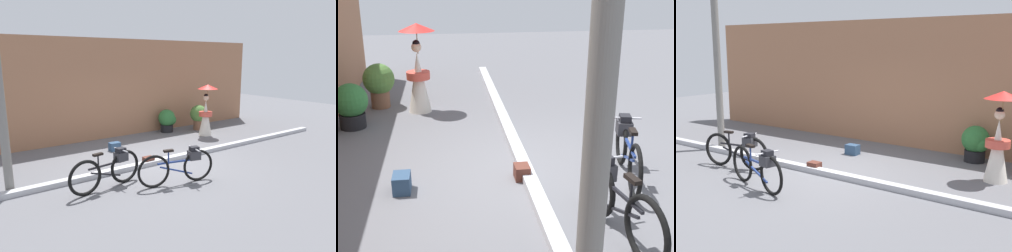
{
  "view_description": "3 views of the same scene",
  "coord_description": "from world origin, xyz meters",
  "views": [
    {
      "loc": [
        -4.47,
        -6.81,
        2.8
      ],
      "look_at": [
        0.68,
        0.41,
        0.89
      ],
      "focal_mm": 33.9,
      "sensor_mm": 36.0,
      "label": 1
    },
    {
      "loc": [
        -5.93,
        1.15,
        2.93
      ],
      "look_at": [
        -0.14,
        0.31,
        0.81
      ],
      "focal_mm": 47.0,
      "sensor_mm": 36.0,
      "label": 2
    },
    {
      "loc": [
        5.62,
        -6.89,
        2.73
      ],
      "look_at": [
        0.51,
        0.24,
        1.07
      ],
      "focal_mm": 45.42,
      "sensor_mm": 36.0,
      "label": 3
    }
  ],
  "objects": [
    {
      "name": "potted_plant_small",
      "position": [
        3.73,
        2.55,
        0.56
      ],
      "size": [
        0.7,
        0.68,
        0.98
      ],
      "color": "brown",
      "rests_on": "ground_plane"
    },
    {
      "name": "sidewalk_curb",
      "position": [
        0.0,
        0.0,
        0.06
      ],
      "size": [
        14.0,
        0.2,
        0.12
      ],
      "primitive_type": "cube",
      "color": "#B2B2B7",
      "rests_on": "ground_plane"
    },
    {
      "name": "ground_plane",
      "position": [
        0.0,
        0.0,
        0.0
      ],
      "size": [
        30.0,
        30.0,
        0.0
      ],
      "primitive_type": "plane",
      "color": "slate"
    },
    {
      "name": "person_with_parasol",
      "position": [
        3.29,
        1.68,
        0.91
      ],
      "size": [
        0.74,
        0.74,
        1.86
      ],
      "color": "silver",
      "rests_on": "ground_plane"
    },
    {
      "name": "backpack_on_pavement",
      "position": [
        -0.2,
        0.08,
        0.11
      ],
      "size": [
        0.27,
        0.22,
        0.21
      ],
      "color": "#592D23",
      "rests_on": "ground_plane"
    },
    {
      "name": "bicycle_near_officer",
      "position": [
        -1.73,
        -0.74,
        0.44
      ],
      "size": [
        1.77,
        0.48,
        0.84
      ],
      "color": "black",
      "rests_on": "ground_plane"
    },
    {
      "name": "utility_pole",
      "position": [
        -3.55,
        0.25,
        2.4
      ],
      "size": [
        0.18,
        0.18,
        4.8
      ],
      "primitive_type": "cylinder",
      "color": "slate",
      "rests_on": "ground_plane"
    },
    {
      "name": "bicycle_far_side",
      "position": [
        -0.32,
        -1.45,
        0.44
      ],
      "size": [
        1.8,
        0.57,
        0.83
      ],
      "color": "black",
      "rests_on": "ground_plane"
    },
    {
      "name": "backpack_spare",
      "position": [
        -0.35,
        1.79,
        0.13
      ],
      "size": [
        0.33,
        0.24,
        0.26
      ],
      "color": "navy",
      "rests_on": "ground_plane"
    },
    {
      "name": "potted_plant_by_door",
      "position": [
        2.44,
        2.92,
        0.47
      ],
      "size": [
        0.67,
        0.65,
        0.88
      ],
      "color": "black",
      "rests_on": "ground_plane"
    }
  ]
}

